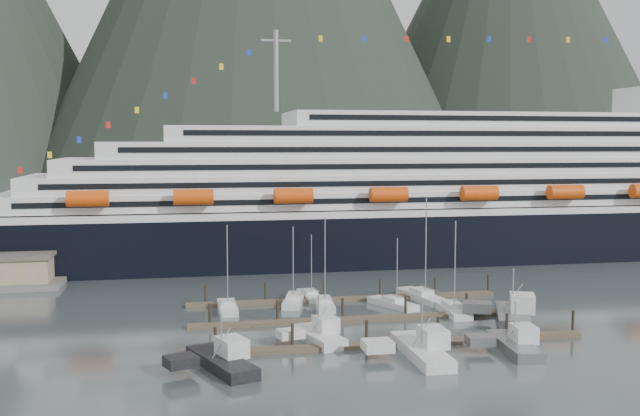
% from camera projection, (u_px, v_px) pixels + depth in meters
% --- Properties ---
extents(ground, '(1600.00, 1600.00, 0.00)m').
position_uv_depth(ground, '(408.00, 324.00, 99.92)').
color(ground, '#4E5A5C').
rests_on(ground, ground).
extents(cruise_ship, '(210.00, 30.40, 50.30)m').
position_uv_depth(cruise_ship, '(464.00, 200.00, 158.34)').
color(cruise_ship, black).
rests_on(cruise_ship, ground).
extents(dock_near, '(48.18, 2.28, 3.20)m').
position_uv_depth(dock_near, '(394.00, 343.00, 89.23)').
color(dock_near, '#453A2C').
rests_on(dock_near, ground).
extents(dock_mid, '(48.18, 2.28, 3.20)m').
position_uv_depth(dock_mid, '(366.00, 318.00, 101.94)').
color(dock_mid, '#453A2C').
rests_on(dock_mid, ground).
extents(dock_far, '(48.18, 2.28, 3.20)m').
position_uv_depth(dock_far, '(345.00, 299.00, 114.64)').
color(dock_far, '#453A2C').
rests_on(dock_far, ground).
extents(sailboat_a, '(2.60, 8.85, 13.02)m').
position_uv_depth(sailboat_a, '(227.00, 308.00, 107.72)').
color(sailboat_a, silver).
rests_on(sailboat_a, ground).
extents(sailboat_b, '(3.41, 9.54, 13.87)m').
position_uv_depth(sailboat_b, '(324.00, 304.00, 110.09)').
color(sailboat_b, silver).
rests_on(sailboat_b, ground).
extents(sailboat_c, '(5.99, 9.25, 10.72)m').
position_uv_depth(sailboat_c, '(393.00, 304.00, 110.33)').
color(sailboat_c, silver).
rests_on(sailboat_c, ground).
extents(sailboat_e, '(5.12, 10.29, 12.22)m').
position_uv_depth(sailboat_e, '(294.00, 301.00, 112.58)').
color(sailboat_e, silver).
rests_on(sailboat_e, ground).
extents(sailboat_f, '(3.03, 8.25, 10.48)m').
position_uv_depth(sailboat_f, '(310.00, 296.00, 116.04)').
color(sailboat_f, silver).
rests_on(sailboat_f, ground).
extents(sailboat_g, '(4.92, 11.88, 16.36)m').
position_uv_depth(sailboat_g, '(422.00, 297.00, 115.12)').
color(sailboat_g, silver).
rests_on(sailboat_g, ground).
extents(sailboat_h, '(3.16, 9.80, 13.81)m').
position_uv_depth(sailboat_h, '(452.00, 311.00, 105.95)').
color(sailboat_h, silver).
rests_on(sailboat_h, ground).
extents(trawler_a, '(9.97, 12.54, 6.65)m').
position_uv_depth(trawler_a, '(220.00, 361.00, 80.18)').
color(trawler_a, black).
rests_on(trawler_a, ground).
extents(trawler_b, '(8.10, 10.28, 6.32)m').
position_uv_depth(trawler_b, '(318.00, 335.00, 90.88)').
color(trawler_b, silver).
rests_on(trawler_b, ground).
extents(trawler_c, '(9.50, 13.53, 6.89)m').
position_uv_depth(trawler_c, '(420.00, 349.00, 84.57)').
color(trawler_c, silver).
rests_on(trawler_c, ground).
extents(trawler_d, '(8.22, 11.09, 6.42)m').
position_uv_depth(trawler_d, '(513.00, 344.00, 86.74)').
color(trawler_d, gray).
rests_on(trawler_d, ground).
extents(trawler_e, '(10.89, 13.02, 8.11)m').
position_uv_depth(trawler_e, '(511.00, 314.00, 101.21)').
color(trawler_e, gray).
rests_on(trawler_e, ground).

